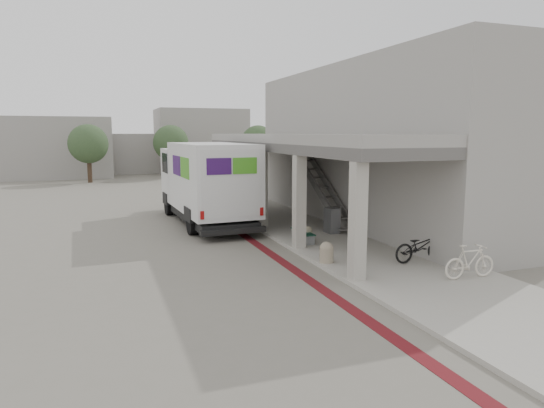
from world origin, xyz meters
name	(u,v)px	position (x,y,z in m)	size (l,w,h in m)	color
ground	(246,259)	(0.00, 0.00, 0.00)	(120.00, 120.00, 0.00)	slate
bike_lane_stripe	(256,243)	(1.00, 2.00, 0.01)	(0.35, 40.00, 0.01)	#5B1217
sidewalk	(354,247)	(4.00, 0.00, 0.06)	(4.40, 28.00, 0.12)	#9C988C
transit_building	(361,148)	(6.83, 4.50, 3.40)	(7.60, 17.00, 7.00)	gray
distant_backdrop	(113,147)	(-2.84, 35.89, 2.70)	(28.00, 10.00, 6.50)	gray
tree_left	(88,144)	(-5.00, 28.00, 3.18)	(3.20, 3.20, 4.80)	#38281C
tree_mid	(171,143)	(2.00, 30.00, 3.18)	(3.20, 3.20, 4.80)	#38281C
tree_right	(258,143)	(10.00, 29.00, 3.18)	(3.20, 3.20, 4.80)	#38281C
fedex_truck	(206,181)	(0.16, 6.70, 1.93)	(2.99, 8.62, 3.63)	black
bench	(303,234)	(2.60, 1.31, 0.39)	(0.37, 1.61, 0.38)	gray
bollard_near	(327,252)	(2.10, -1.67, 0.44)	(0.43, 0.43, 0.64)	gray
bollard_far	(307,234)	(2.74, 1.21, 0.40)	(0.38, 0.38, 0.56)	gray
utility_cabinet	(332,220)	(4.30, 2.31, 0.62)	(0.45, 0.60, 1.00)	slate
bicycle_black	(420,246)	(4.86, -2.57, 0.61)	(0.64, 1.85, 0.97)	black
bicycle_cream	(470,261)	(5.04, -4.51, 0.60)	(0.45, 1.59, 0.95)	silver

